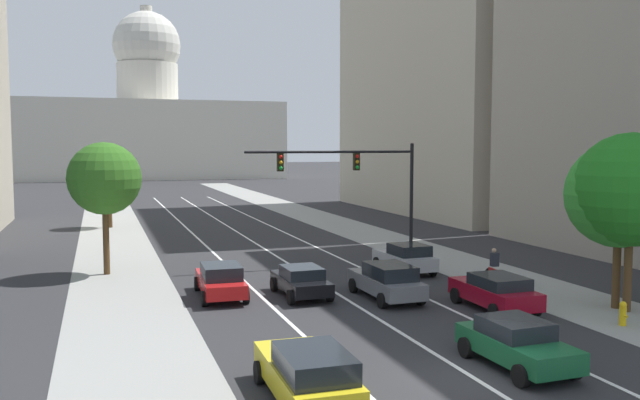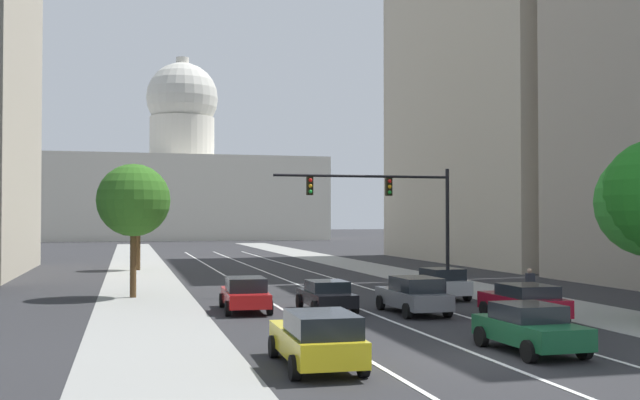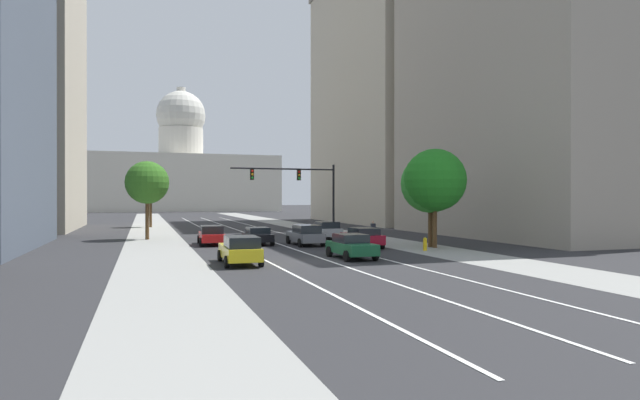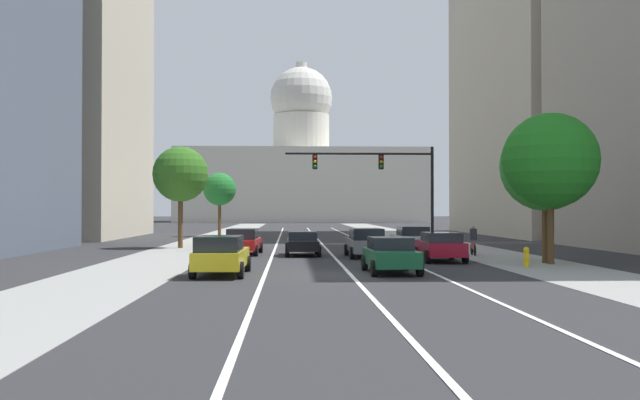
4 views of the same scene
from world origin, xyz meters
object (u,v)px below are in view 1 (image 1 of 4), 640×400
car_red (221,280)px  traffic_signal_mast (360,176)px  street_tree_mid_left (109,172)px  street_tree_mid_right (631,190)px  street_tree_near_left (104,179)px  car_gray (387,281)px  car_black (301,281)px  capitol_building (148,127)px  car_crimson (495,291)px  car_silver (405,258)px  car_yellow (308,373)px  fire_hydrant (623,313)px  street_tree_far_right (619,195)px  cyclist (494,266)px  car_green (517,343)px

car_red → traffic_signal_mast: size_ratio=0.47×
car_red → street_tree_mid_left: 28.05m
traffic_signal_mast → street_tree_mid_right: 14.80m
street_tree_near_left → street_tree_mid_right: size_ratio=0.95×
car_gray → street_tree_mid_left: street_tree_mid_left is taller
car_black → street_tree_mid_left: (-7.47, 28.46, 3.80)m
capitol_building → traffic_signal_mast: capitol_building is taller
street_tree_mid_left → street_tree_mid_right: size_ratio=0.86×
street_tree_near_left → car_red: bearing=-56.5°
car_black → traffic_signal_mast: (5.54, 6.88, 4.23)m
street_tree_mid_left → car_red: bearing=-81.5°
car_crimson → car_silver: size_ratio=1.05×
car_yellow → fire_hydrant: car_yellow is taller
car_black → street_tree_mid_right: (11.56, -6.64, 4.16)m
car_silver → car_crimson: bearing=178.0°
capitol_building → street_tree_far_right: size_ratio=7.68×
street_tree_far_right → cyclist: bearing=109.1°
capitol_building → street_tree_near_left: size_ratio=7.67×
car_green → traffic_signal_mast: traffic_signal_mast is taller
car_black → car_yellow: bearing=163.5°
car_gray → street_tree_mid_right: size_ratio=0.64×
capitol_building → street_tree_mid_right: size_ratio=7.30×
cyclist → street_tree_mid_right: street_tree_mid_right is taller
car_crimson → street_tree_near_left: 19.92m
car_black → car_green: size_ratio=0.99×
capitol_building → street_tree_far_right: 119.16m
cyclist → street_tree_far_right: (1.98, -5.71, 3.78)m
capitol_building → fire_hydrant: 121.50m
capitol_building → traffic_signal_mast: bearing=-87.9°
car_silver → street_tree_near_left: bearing=71.2°
traffic_signal_mast → cyclist: bearing=-61.1°
cyclist → street_tree_mid_left: 33.66m
car_black → cyclist: 9.54m
car_green → traffic_signal_mast: 18.49m
car_black → car_red: bearing=73.6°
car_green → street_tree_far_right: size_ratio=0.60×
capitol_building → car_gray: 114.58m
capitol_building → street_tree_mid_right: capitol_building is taller
car_red → street_tree_mid_left: (-4.10, 27.49, 3.74)m
capitol_building → car_green: bearing=-89.2°
car_silver → street_tree_near_left: (-14.74, 4.47, 4.12)m
capitol_building → car_crimson: bearing=-87.5°
car_green → car_black: bearing=15.4°
street_tree_far_right → street_tree_mid_right: size_ratio=0.95×
car_crimson → car_red: (-10.10, 5.72, -0.00)m
car_crimson → traffic_signal_mast: 12.41m
car_black → car_silver: bearing=-62.9°
street_tree_far_right → car_red: bearing=154.7°
car_black → traffic_signal_mast: bearing=-39.3°
street_tree_near_left → traffic_signal_mast: bearing=-4.7°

